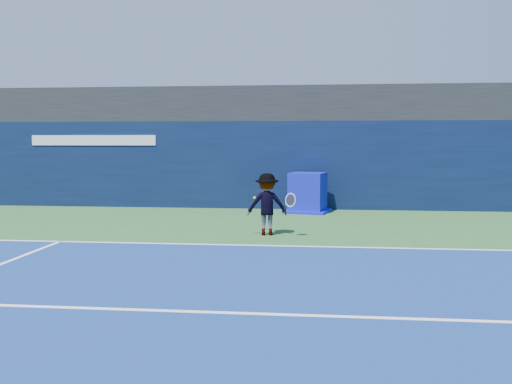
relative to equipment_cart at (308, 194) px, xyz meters
The scene contains 8 objects.
ground 9.26m from the equipment_cart, 93.33° to the right, with size 80.00×80.00×0.00m, color #2B5C29.
baseline 6.28m from the equipment_cart, 94.93° to the right, with size 24.00×0.10×0.01m, color white.
service_line 11.26m from the equipment_cart, 92.74° to the right, with size 24.00×0.10×0.01m, color white.
stadium_band 3.81m from the equipment_cart, 103.32° to the left, with size 36.00×3.00×1.20m, color black.
back_wall_assembly 1.65m from the equipment_cart, 113.09° to the left, with size 36.00×1.03×3.00m.
equipment_cart is the anchor object (origin of this frame).
tennis_player 4.80m from the equipment_cart, 100.89° to the right, with size 1.25×0.71×1.52m.
tennis_ball 3.84m from the equipment_cart, 110.51° to the right, with size 0.07×0.07×0.07m.
Camera 1 is at (0.88, -9.35, 2.28)m, focal length 40.00 mm.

